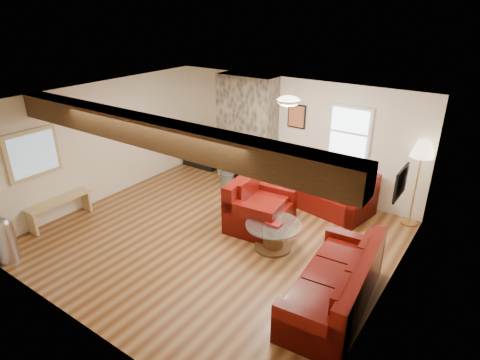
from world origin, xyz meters
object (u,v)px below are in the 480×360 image
object	(u,v)px
loveseat	(330,190)
sofa_three	(334,280)
floor_lamp	(422,154)
coffee_table	(273,236)
armchair_red	(260,205)
television	(201,140)
tv_cabinet	(201,157)

from	to	relation	value
loveseat	sofa_three	bearing A→B (deg)	-55.78
sofa_three	floor_lamp	bearing A→B (deg)	168.74
sofa_three	coffee_table	distance (m)	1.62
armchair_red	coffee_table	xyz separation A→B (m)	(0.57, -0.48, -0.23)
loveseat	coffee_table	size ratio (longest dim) A/B	1.70
sofa_three	television	bearing A→B (deg)	-126.45
coffee_table	tv_cabinet	size ratio (longest dim) A/B	1.01
floor_lamp	coffee_table	bearing A→B (deg)	-127.73
loveseat	tv_cabinet	distance (m)	3.73
television	coffee_table	bearing A→B (deg)	-32.52
sofa_three	loveseat	world-z (taller)	loveseat
armchair_red	tv_cabinet	world-z (taller)	armchair_red
television	sofa_three	bearing A→B (deg)	-31.25
tv_cabinet	television	xyz separation A→B (m)	(0.00, 0.00, 0.48)
coffee_table	television	world-z (taller)	television
sofa_three	television	world-z (taller)	television
armchair_red	floor_lamp	size ratio (longest dim) A/B	0.68
coffee_table	armchair_red	bearing A→B (deg)	139.90
sofa_three	coffee_table	xyz separation A→B (m)	(-1.42, 0.76, -0.18)
loveseat	tv_cabinet	size ratio (longest dim) A/B	1.71
floor_lamp	sofa_three	bearing A→B (deg)	-96.07
television	floor_lamp	xyz separation A→B (m)	(5.25, 0.02, 0.73)
tv_cabinet	armchair_red	bearing A→B (deg)	-30.86
armchair_red	television	distance (m)	3.42
coffee_table	tv_cabinet	distance (m)	4.16
television	floor_lamp	size ratio (longest dim) A/B	0.49
loveseat	armchair_red	size ratio (longest dim) A/B	1.42
loveseat	armchair_red	world-z (taller)	armchair_red
television	floor_lamp	distance (m)	5.30
sofa_three	floor_lamp	xyz separation A→B (m)	(0.32, 3.01, 1.03)
television	loveseat	bearing A→B (deg)	-4.62
loveseat	coffee_table	distance (m)	1.96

